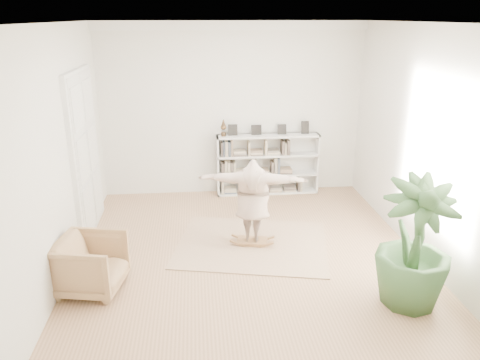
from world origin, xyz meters
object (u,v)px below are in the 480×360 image
at_px(rocker_board, 252,241).
at_px(bookshelf, 267,165).
at_px(armchair, 91,264).
at_px(houseplant, 415,244).
at_px(person, 253,198).

bearing_deg(rocker_board, bookshelf, 87.96).
bearing_deg(armchair, houseplant, -88.59).
xyz_separation_m(bookshelf, armchair, (-3.04, -3.61, -0.24)).
height_order(bookshelf, houseplant, houseplant).
xyz_separation_m(bookshelf, rocker_board, (-0.62, -2.46, -0.57)).
height_order(armchair, person, person).
relative_size(rocker_board, person, 0.32).
xyz_separation_m(person, houseplant, (1.89, -1.89, 0.04)).
distance_m(bookshelf, person, 2.55).
distance_m(bookshelf, armchair, 4.73).
relative_size(armchair, person, 0.50).
bearing_deg(person, bookshelf, -92.04).
height_order(bookshelf, armchair, bookshelf).
xyz_separation_m(rocker_board, houseplant, (1.89, -1.89, 0.82)).
xyz_separation_m(bookshelf, person, (-0.62, -2.46, 0.21)).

